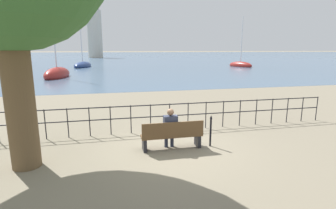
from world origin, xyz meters
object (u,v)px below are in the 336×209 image
Objects in this scene: seated_person_left at (170,127)px; sailboat_1 at (57,74)px; park_bench at (172,136)px; sailboat_0 at (240,65)px; harbor_lighthouse at (94,31)px; closed_umbrella at (211,129)px; sailboat_2 at (83,65)px.

sailboat_1 is (-7.19, 23.22, -0.31)m from seated_person_left.
park_bench is 1.49× the size of seated_person_left.
harbor_lighthouse is (-27.36, 60.45, 9.34)m from sailboat_0.
sailboat_1 reaches higher than closed_umbrella.
park_bench is at bearing -86.50° from harbor_lighthouse.
sailboat_2 is (-5.96, 40.76, -0.35)m from seated_person_left.
harbor_lighthouse reaches higher than seated_person_left.
sailboat_0 is (21.52, 35.77, -0.37)m from seated_person_left.
closed_umbrella is 97.01m from harbor_lighthouse.
sailboat_0 is at bearing 59.07° from park_bench.
harbor_lighthouse is (0.12, 55.46, 9.32)m from sailboat_2.
park_bench is at bearing -61.05° from sailboat_1.
sailboat_0 is at bearing -65.65° from harbor_lighthouse.
sailboat_0 is (20.22, 35.86, -0.24)m from closed_umbrella.
seated_person_left is 0.11× the size of sailboat_1.
harbor_lighthouse is at bearing 94.24° from closed_umbrella.
sailboat_0 is 0.44× the size of harbor_lighthouse.
sailboat_1 is 0.55× the size of harbor_lighthouse.
sailboat_1 is 17.58m from sailboat_2.
park_bench is 0.09× the size of harbor_lighthouse.
sailboat_0 reaches higher than seated_person_left.
sailboat_2 reaches higher than sailboat_1.
park_bench is 0.21× the size of sailboat_0.
seated_person_left is at bearing 119.77° from park_bench.
sailboat_1 is (-8.49, 23.32, -0.18)m from closed_umbrella.
sailboat_2 is (-7.26, 40.86, -0.22)m from closed_umbrella.
seated_person_left is 0.10× the size of sailboat_2.
harbor_lighthouse is (-7.14, 96.32, 9.10)m from closed_umbrella.
seated_person_left is at bearing 175.68° from closed_umbrella.
sailboat_2 reaches higher than closed_umbrella.
sailboat_2 reaches higher than seated_person_left.
harbor_lighthouse reaches higher than sailboat_0.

